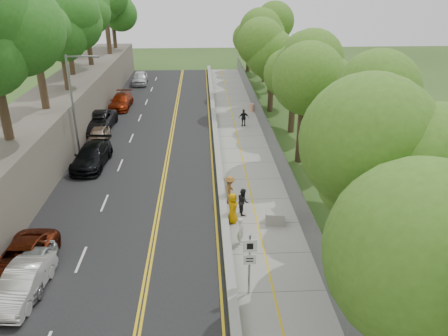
% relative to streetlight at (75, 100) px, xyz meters
% --- Properties ---
extents(ground, '(140.00, 140.00, 0.00)m').
position_rel_streetlight_xyz_m(ground, '(10.46, -14.00, -4.64)').
color(ground, '#33511E').
rests_on(ground, ground).
extents(road, '(11.20, 66.00, 0.04)m').
position_rel_streetlight_xyz_m(road, '(5.06, 1.00, -4.62)').
color(road, black).
rests_on(road, ground).
extents(sidewalk, '(4.20, 66.00, 0.05)m').
position_rel_streetlight_xyz_m(sidewalk, '(13.01, 1.00, -4.61)').
color(sidewalk, gray).
rests_on(sidewalk, ground).
extents(jersey_barrier, '(0.42, 66.00, 0.60)m').
position_rel_streetlight_xyz_m(jersey_barrier, '(10.71, 1.00, -4.34)').
color(jersey_barrier, '#AFE038').
rests_on(jersey_barrier, ground).
extents(rock_embankment, '(5.00, 66.00, 4.00)m').
position_rel_streetlight_xyz_m(rock_embankment, '(-3.04, 1.00, -2.64)').
color(rock_embankment, '#595147').
rests_on(rock_embankment, ground).
extents(chainlink_fence, '(0.04, 66.00, 2.00)m').
position_rel_streetlight_xyz_m(chainlink_fence, '(15.11, 1.00, -3.64)').
color(chainlink_fence, slate).
rests_on(chainlink_fence, ground).
extents(trees_embankment, '(6.40, 66.00, 13.00)m').
position_rel_streetlight_xyz_m(trees_embankment, '(-2.54, 1.00, 5.86)').
color(trees_embankment, '#317621').
rests_on(trees_embankment, rock_embankment).
extents(trees_fenceside, '(7.00, 66.00, 14.00)m').
position_rel_streetlight_xyz_m(trees_fenceside, '(17.46, 1.00, 2.36)').
color(trees_fenceside, '#4F8325').
rests_on(trees_fenceside, ground).
extents(streetlight, '(2.52, 0.22, 8.00)m').
position_rel_streetlight_xyz_m(streetlight, '(0.00, 0.00, 0.00)').
color(streetlight, gray).
rests_on(streetlight, ground).
extents(signpost, '(0.62, 0.09, 3.10)m').
position_rel_streetlight_xyz_m(signpost, '(11.51, -17.02, -2.68)').
color(signpost, gray).
rests_on(signpost, sidewalk).
extents(construction_barrel, '(0.51, 0.51, 0.84)m').
position_rel_streetlight_xyz_m(construction_barrel, '(14.76, 11.53, -4.17)').
color(construction_barrel, orange).
rests_on(construction_barrel, sidewalk).
extents(concrete_block, '(1.20, 0.97, 0.73)m').
position_rel_streetlight_xyz_m(concrete_block, '(13.66, -11.00, -4.23)').
color(concrete_block, gray).
rests_on(concrete_block, sidewalk).
extents(car_0, '(1.65, 4.02, 1.36)m').
position_rel_streetlight_xyz_m(car_0, '(1.46, -15.60, -3.92)').
color(car_0, '#ABABB0').
rests_on(car_0, road).
extents(car_1, '(1.81, 4.35, 1.40)m').
position_rel_streetlight_xyz_m(car_1, '(1.46, -16.64, -3.90)').
color(car_1, white).
rests_on(car_1, road).
extents(car_2, '(2.52, 4.98, 1.35)m').
position_rel_streetlight_xyz_m(car_2, '(0.74, -14.76, -3.92)').
color(car_2, '#5B1C0B').
rests_on(car_2, road).
extents(car_3, '(2.52, 5.56, 1.58)m').
position_rel_streetlight_xyz_m(car_3, '(1.21, -1.95, -3.81)').
color(car_3, black).
rests_on(car_3, road).
extents(car_4, '(1.63, 3.96, 1.34)m').
position_rel_streetlight_xyz_m(car_4, '(0.66, 2.90, -3.93)').
color(car_4, '#947663').
rests_on(car_4, road).
extents(car_5, '(1.63, 4.21, 1.37)m').
position_rel_streetlight_xyz_m(car_5, '(-0.14, 7.17, -3.92)').
color(car_5, '#999BA1').
rests_on(car_5, road).
extents(car_6, '(2.92, 6.00, 1.64)m').
position_rel_streetlight_xyz_m(car_6, '(-0.14, 6.51, -3.78)').
color(car_6, black).
rests_on(car_6, road).
extents(car_7, '(2.16, 5.12, 1.47)m').
position_rel_streetlight_xyz_m(car_7, '(0.85, 13.72, -3.86)').
color(car_7, maroon).
rests_on(car_7, road).
extents(car_8, '(2.15, 4.84, 1.62)m').
position_rel_streetlight_xyz_m(car_8, '(1.46, 25.00, -3.79)').
color(car_8, silver).
rests_on(car_8, road).
extents(painter_0, '(0.78, 1.02, 1.85)m').
position_rel_streetlight_xyz_m(painter_0, '(11.22, -10.75, -3.66)').
color(painter_0, '#D58D04').
rests_on(painter_0, sidewalk).
extents(painter_1, '(0.47, 0.63, 1.58)m').
position_rel_streetlight_xyz_m(painter_1, '(11.49, -13.00, -3.80)').
color(painter_1, silver).
rests_on(painter_1, sidewalk).
extents(painter_2, '(0.74, 0.89, 1.65)m').
position_rel_streetlight_xyz_m(painter_2, '(11.91, -9.77, -3.77)').
color(painter_2, black).
rests_on(painter_2, sidewalk).
extents(painter_3, '(0.97, 1.32, 1.84)m').
position_rel_streetlight_xyz_m(painter_3, '(11.21, -8.39, -3.67)').
color(painter_3, '#9A632B').
rests_on(painter_3, sidewalk).
extents(person_far, '(1.02, 0.54, 1.66)m').
position_rel_streetlight_xyz_m(person_far, '(13.50, 6.79, -3.76)').
color(person_far, black).
rests_on(person_far, sidewalk).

